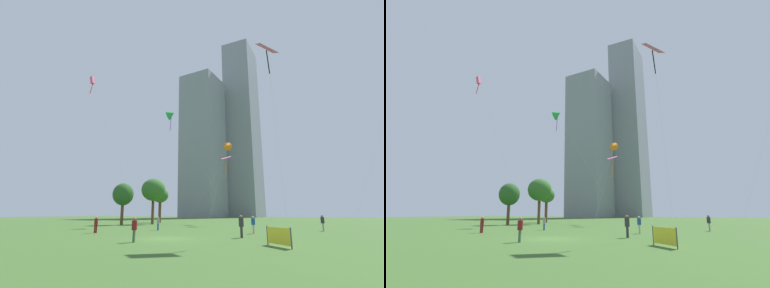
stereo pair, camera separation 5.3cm
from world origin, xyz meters
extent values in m
plane|color=#3D6028|center=(0.00, 0.00, 0.00)|extent=(280.00, 280.00, 0.00)
cylinder|color=#3F593F|center=(-0.49, -3.40, 0.42)|extent=(0.16, 0.16, 0.84)
cylinder|color=#3F593F|center=(-0.57, -3.25, 0.42)|extent=(0.16, 0.16, 0.84)
cylinder|color=maroon|center=(-0.53, -3.33, 1.18)|extent=(0.39, 0.39, 0.67)
sphere|color=#997051|center=(-0.53, -3.33, 1.63)|extent=(0.23, 0.23, 0.23)
cylinder|color=maroon|center=(-10.11, 2.54, 0.41)|extent=(0.15, 0.15, 0.82)
cylinder|color=maroon|center=(-10.21, 2.40, 0.41)|extent=(0.15, 0.15, 0.82)
cylinder|color=maroon|center=(-10.16, 2.47, 1.15)|extent=(0.38, 0.38, 0.65)
sphere|color=tan|center=(-10.16, 2.47, 1.59)|extent=(0.22, 0.22, 0.22)
cylinder|color=#1E478C|center=(-7.03, 9.59, 0.39)|extent=(0.15, 0.15, 0.78)
cylinder|color=#1E478C|center=(-6.91, 9.49, 0.39)|extent=(0.15, 0.15, 0.78)
cylinder|color=gray|center=(-6.97, 9.54, 1.08)|extent=(0.36, 0.36, 0.61)
sphere|color=tan|center=(-6.97, 9.54, 1.49)|extent=(0.21, 0.21, 0.21)
cylinder|color=#2D2D33|center=(5.28, 3.82, 0.46)|extent=(0.17, 0.17, 0.91)
cylinder|color=#2D2D33|center=(5.38, 3.66, 0.46)|extent=(0.17, 0.17, 0.91)
cylinder|color=#2D2D33|center=(5.33, 3.74, 1.27)|extent=(0.42, 0.42, 0.72)
sphere|color=#997051|center=(5.33, 3.74, 1.75)|extent=(0.25, 0.25, 0.25)
cylinder|color=gray|center=(11.32, 16.46, 0.44)|extent=(0.17, 0.17, 0.88)
cylinder|color=gray|center=(11.33, 16.28, 0.44)|extent=(0.17, 0.17, 0.88)
cylinder|color=#2D2D33|center=(11.32, 16.37, 1.23)|extent=(0.40, 0.40, 0.70)
sphere|color=brown|center=(11.32, 16.37, 1.70)|extent=(0.24, 0.24, 0.24)
cylinder|color=tan|center=(5.07, 8.87, 0.43)|extent=(0.16, 0.16, 0.86)
cylinder|color=tan|center=(5.02, 9.03, 0.43)|extent=(0.16, 0.16, 0.86)
cylinder|color=#1E478C|center=(5.04, 8.95, 1.20)|extent=(0.39, 0.39, 0.68)
sphere|color=beige|center=(5.04, 8.95, 1.65)|extent=(0.23, 0.23, 0.23)
cylinder|color=silver|center=(-6.82, 22.09, 9.96)|extent=(11.28, 2.03, 19.93)
cone|color=green|center=(-12.46, 21.08, 19.93)|extent=(2.16, 2.16, 2.19)
cylinder|color=purple|center=(-12.46, 21.08, 18.13)|extent=(0.23, 0.64, 2.97)
cylinder|color=silver|center=(-6.17, 28.70, 7.95)|extent=(0.38, 10.26, 15.90)
cone|color=orange|center=(-5.98, 33.82, 15.89)|extent=(1.89, 1.56, 1.84)
cylinder|color=silver|center=(19.63, 27.08, 12.29)|extent=(8.98, 2.05, 24.58)
cylinder|color=silver|center=(-16.58, 11.83, 10.94)|extent=(3.59, 8.95, 21.88)
cube|color=#E5598C|center=(-18.36, 7.37, 21.88)|extent=(0.66, 0.55, 1.25)
cylinder|color=red|center=(-18.36, 7.37, 20.62)|extent=(0.48, 0.18, 1.90)
cylinder|color=silver|center=(-7.79, 26.05, 5.97)|extent=(7.82, 1.54, 11.94)
pyramid|color=#E5598C|center=(-3.89, 26.80, 11.97)|extent=(2.13, 2.37, 0.79)
cylinder|color=orange|center=(-3.88, 26.82, 9.94)|extent=(0.72, 0.43, 3.35)
cylinder|color=silver|center=(8.37, 7.28, 9.04)|extent=(0.04, 4.58, 18.08)
pyramid|color=#E5598C|center=(8.41, 4.99, 18.11)|extent=(2.33, 2.24, 1.65)
cylinder|color=black|center=(8.39, 5.00, 16.54)|extent=(0.21, 0.37, 2.47)
cylinder|color=brown|center=(-21.24, 19.43, 2.03)|extent=(0.53, 0.53, 4.06)
ellipsoid|color=#285623|center=(-21.24, 19.43, 5.38)|extent=(3.76, 3.76, 3.97)
cylinder|color=brown|center=(-22.03, 32.92, 2.35)|extent=(0.64, 0.64, 4.70)
ellipsoid|color=#336628|center=(-22.03, 32.92, 6.00)|extent=(3.71, 3.71, 3.33)
cylinder|color=brown|center=(-18.16, 24.54, 2.42)|extent=(0.53, 0.53, 4.84)
ellipsoid|color=#336628|center=(-18.16, 24.54, 6.46)|extent=(4.62, 4.62, 4.26)
cube|color=gray|center=(-41.07, 99.53, 35.00)|extent=(17.97, 20.45, 70.00)
cube|color=gray|center=(-27.04, 123.52, 48.48)|extent=(14.95, 22.34, 96.96)
cylinder|color=#4C4C4C|center=(8.40, -0.63, 0.61)|extent=(0.08, 0.08, 1.21)
cylinder|color=#4C4C4C|center=(10.10, -2.31, 0.61)|extent=(0.08, 0.08, 1.21)
cube|color=yellow|center=(9.25, -1.47, 0.66)|extent=(1.73, 1.70, 1.01)
camera|label=1|loc=(12.38, -19.82, 2.02)|focal=25.41mm
camera|label=2|loc=(12.43, -19.80, 2.02)|focal=25.41mm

